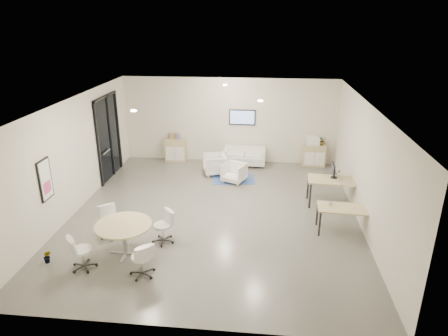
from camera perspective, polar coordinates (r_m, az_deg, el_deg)
room_shell at (r=10.86m, az=-1.44°, el=0.98°), size 9.60×10.60×4.80m
glass_door at (r=14.21m, az=-16.18°, el=4.58°), size 0.09×1.90×2.85m
artwork at (r=10.72m, az=-24.18°, el=-1.54°), size 0.05×0.54×1.04m
wall_tv at (r=15.04m, az=2.63°, el=7.25°), size 0.98×0.06×0.58m
ceiling_spots at (r=11.26m, az=-1.99°, el=10.05°), size 3.14×4.14×0.03m
sideboard_left at (r=15.56m, az=-6.92°, el=2.58°), size 0.79×0.41×0.89m
sideboard_right at (r=15.32m, az=12.72°, el=1.80°), size 0.83×0.40×0.83m
books at (r=15.41m, az=-7.15°, el=4.55°), size 0.46×0.14×0.22m
printer at (r=15.14m, az=12.59°, el=3.88°), size 0.49×0.41×0.34m
loveseat at (r=15.10m, az=2.98°, el=1.62°), size 1.56×0.81×0.58m
blue_rug at (r=13.83m, az=1.38°, el=-1.60°), size 1.53×1.12×0.01m
armchair_left at (r=14.18m, az=-1.33°, el=0.67°), size 0.90×0.93×0.79m
armchair_right at (r=13.51m, az=1.46°, el=-0.53°), size 0.90×0.88×0.72m
desk_rear at (r=12.20m, az=15.49°, el=-1.96°), size 1.59×0.88×0.80m
desk_front at (r=10.79m, az=16.71°, el=-5.78°), size 1.37×0.75×0.69m
monitor at (r=12.21m, az=15.34°, el=-0.31°), size 0.20×0.50×0.44m
round_table at (r=9.63m, az=-14.16°, el=-8.23°), size 1.31×1.31×0.80m
meeting_chairs at (r=9.78m, az=-14.00°, el=-9.80°), size 2.32×2.32×0.82m
plant_cabinet at (r=15.17m, az=13.81°, el=3.68°), size 0.32×0.35×0.26m
plant_floor at (r=10.21m, az=-23.85°, el=-11.92°), size 0.21×0.34×0.15m
cup at (r=10.76m, az=14.94°, el=-4.88°), size 0.12×0.10×0.12m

